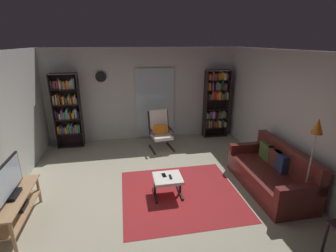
# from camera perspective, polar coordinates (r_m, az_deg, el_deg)

# --- Properties ---
(ground_plane) EXTENTS (7.02, 7.02, 0.00)m
(ground_plane) POSITION_cam_1_polar(r_m,az_deg,el_deg) (4.99, -2.13, -14.62)
(ground_plane) COLOR #ABA58B
(wall_back) EXTENTS (5.60, 0.06, 2.60)m
(wall_back) POSITION_cam_1_polar(r_m,az_deg,el_deg) (7.19, -5.73, 7.15)
(wall_back) COLOR silver
(wall_back) RESTS_ON ground
(wall_right) EXTENTS (0.06, 6.00, 2.60)m
(wall_right) POSITION_cam_1_polar(r_m,az_deg,el_deg) (5.47, 26.92, 1.37)
(wall_right) COLOR silver
(wall_right) RESTS_ON ground
(glass_door_panel) EXTENTS (1.10, 0.01, 2.00)m
(glass_door_panel) POSITION_cam_1_polar(r_m,az_deg,el_deg) (7.22, -2.95, 5.23)
(glass_door_panel) COLOR silver
(area_rug) EXTENTS (2.18, 2.05, 0.01)m
(area_rug) POSITION_cam_1_polar(r_m,az_deg,el_deg) (4.90, 2.91, -15.29)
(area_rug) COLOR maroon
(area_rug) RESTS_ON ground
(tv_stand) EXTENTS (0.45, 1.25, 0.53)m
(tv_stand) POSITION_cam_1_polar(r_m,az_deg,el_deg) (4.67, -31.77, -15.31)
(tv_stand) COLOR tan
(tv_stand) RESTS_ON ground
(television) EXTENTS (0.20, 0.87, 0.55)m
(television) POSITION_cam_1_polar(r_m,az_deg,el_deg) (4.44, -32.78, -10.59)
(television) COLOR black
(television) RESTS_ON tv_stand
(bookshelf_near_tv) EXTENTS (0.68, 0.30, 1.99)m
(bookshelf_near_tv) POSITION_cam_1_polar(r_m,az_deg,el_deg) (7.09, -22.12, 3.59)
(bookshelf_near_tv) COLOR black
(bookshelf_near_tv) RESTS_ON ground
(bookshelf_near_sofa) EXTENTS (0.71, 0.30, 1.98)m
(bookshelf_near_sofa) POSITION_cam_1_polar(r_m,az_deg,el_deg) (7.48, 10.95, 5.55)
(bookshelf_near_sofa) COLOR black
(bookshelf_near_sofa) RESTS_ON ground
(leather_sofa) EXTENTS (0.86, 1.88, 0.88)m
(leather_sofa) POSITION_cam_1_polar(r_m,az_deg,el_deg) (5.31, 22.72, -10.05)
(leather_sofa) COLOR #5C221E
(leather_sofa) RESTS_ON ground
(lounge_armchair) EXTENTS (0.64, 0.72, 1.02)m
(lounge_armchair) POSITION_cam_1_polar(r_m,az_deg,el_deg) (6.62, -1.83, -0.69)
(lounge_armchair) COLOR black
(lounge_armchair) RESTS_ON ground
(ottoman) EXTENTS (0.52, 0.48, 0.39)m
(ottoman) POSITION_cam_1_polar(r_m,az_deg,el_deg) (4.70, -0.08, -12.33)
(ottoman) COLOR white
(ottoman) RESTS_ON ground
(tv_remote) EXTENTS (0.04, 0.14, 0.02)m
(tv_remote) POSITION_cam_1_polar(r_m,az_deg,el_deg) (4.65, 0.57, -11.59)
(tv_remote) COLOR black
(tv_remote) RESTS_ON ottoman
(cell_phone) EXTENTS (0.08, 0.15, 0.01)m
(cell_phone) POSITION_cam_1_polar(r_m,az_deg,el_deg) (4.71, -0.93, -11.21)
(cell_phone) COLOR black
(cell_phone) RESTS_ON ottoman
(floor_lamp_by_sofa) EXTENTS (0.22, 0.22, 1.67)m
(floor_lamp_by_sofa) POSITION_cam_1_polar(r_m,az_deg,el_deg) (4.43, 30.66, -2.85)
(floor_lamp_by_sofa) COLOR #A5A5AD
(floor_lamp_by_sofa) RESTS_ON ground
(wall_clock) EXTENTS (0.29, 0.03, 0.29)m
(wall_clock) POSITION_cam_1_polar(r_m,az_deg,el_deg) (7.02, -15.17, 10.87)
(wall_clock) COLOR silver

